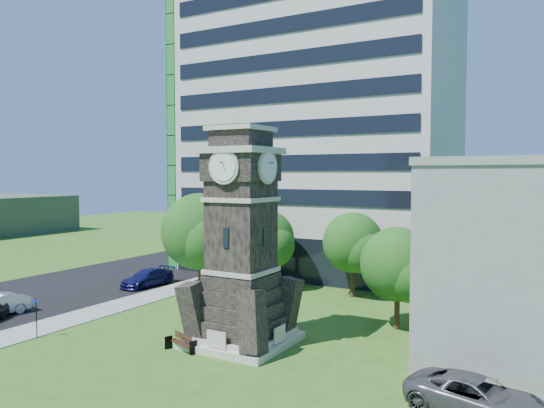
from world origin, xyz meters
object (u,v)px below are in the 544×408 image
Objects in this scene: park_bench at (181,342)px; street_sign at (36,314)px; clock_tower at (241,251)px; car_east_lot at (477,397)px; car_street_north at (147,278)px.

park_bench is 9.19m from street_sign.
park_bench is (-2.15, -2.69, -4.78)m from clock_tower.
car_east_lot is 24.10m from street_sign.
car_east_lot is 2.40× the size of street_sign.
car_street_north is 2.78× the size of park_bench.
clock_tower is 18.45m from car_street_north.
street_sign is at bearing -143.22° from park_bench.
clock_tower is 5.90m from park_bench.
park_bench is 0.78× the size of street_sign.
clock_tower is 2.20× the size of car_east_lot.
car_street_north is at bearing 77.84° from car_east_lot.
car_street_north is 30.89m from car_east_lot.
park_bench is at bearing 5.93° from street_sign.
car_street_north is 2.18× the size of street_sign.
car_east_lot reaches higher than park_bench.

